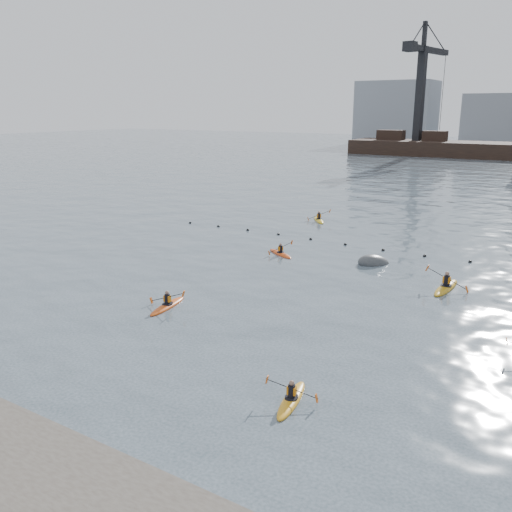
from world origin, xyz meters
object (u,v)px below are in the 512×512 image
object	(u,v)px
kayaker_0	(168,305)
kayaker_3	(446,287)
kayaker_2	(280,253)
kayaker_5	(319,220)
kayaker_1	(291,399)
mooring_buoy	(374,264)

from	to	relation	value
kayaker_0	kayaker_3	bearing A→B (deg)	34.24
kayaker_2	kayaker_5	bearing A→B (deg)	44.03
kayaker_1	kayaker_2	bearing A→B (deg)	108.96
kayaker_2	mooring_buoy	size ratio (longest dim) A/B	1.17
kayaker_5	mooring_buoy	distance (m)	14.46
kayaker_0	kayaker_3	size ratio (longest dim) A/B	0.86
kayaker_1	kayaker_5	distance (m)	32.21
kayaker_1	kayaker_2	distance (m)	19.94
kayaker_3	mooring_buoy	size ratio (longest dim) A/B	1.54
kayaker_2	kayaker_5	size ratio (longest dim) A/B	0.95
kayaker_1	mooring_buoy	xyz separation A→B (m)	(-3.73, 18.40, -0.09)
kayaker_2	kayaker_3	distance (m)	11.87
mooring_buoy	kayaker_3	bearing A→B (deg)	-27.95
kayaker_0	kayaker_3	distance (m)	15.73
kayaker_1	kayaker_5	size ratio (longest dim) A/B	1.00
kayaker_3	kayaker_5	xyz separation A→B (m)	(-14.67, 13.88, -0.01)
mooring_buoy	kayaker_2	bearing A→B (deg)	-169.10
kayaker_1	mooring_buoy	distance (m)	18.77
kayaker_0	kayaker_5	xyz separation A→B (m)	(-3.12, 24.57, 0.00)
kayaker_3	mooring_buoy	world-z (taller)	kayaker_3
kayaker_1	kayaker_3	world-z (taller)	kayaker_3
kayaker_5	kayaker_1	bearing A→B (deg)	-102.48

